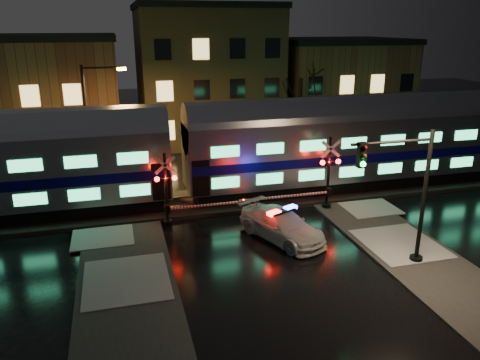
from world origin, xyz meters
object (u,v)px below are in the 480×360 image
object	(u,v)px
crossing_signal_left	(173,197)
traffic_light	(405,197)
police_car	(282,225)
crossing_signal_right	(323,181)
streetlight	(92,121)

from	to	relation	value
crossing_signal_left	traffic_light	distance (m)	11.55
police_car	crossing_signal_left	bearing A→B (deg)	125.55
police_car	crossing_signal_right	xyz separation A→B (m)	(3.56, 3.03, 1.04)
traffic_light	streetlight	distance (m)	18.99
traffic_light	crossing_signal_right	bearing A→B (deg)	86.06
crossing_signal_left	traffic_light	world-z (taller)	traffic_light
police_car	streetlight	xyz separation A→B (m)	(-9.02, 9.72, 3.88)
traffic_light	streetlight	world-z (taller)	streetlight
crossing_signal_left	streetlight	world-z (taller)	streetlight
police_car	streetlight	bearing A→B (deg)	109.64
crossing_signal_right	traffic_light	bearing A→B (deg)	-85.78
police_car	crossing_signal_left	size ratio (longest dim) A/B	0.96
traffic_light	police_car	bearing A→B (deg)	127.64
crossing_signal_left	streetlight	bearing A→B (deg)	121.08
traffic_light	streetlight	xyz separation A→B (m)	(-13.10, 13.68, 1.34)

